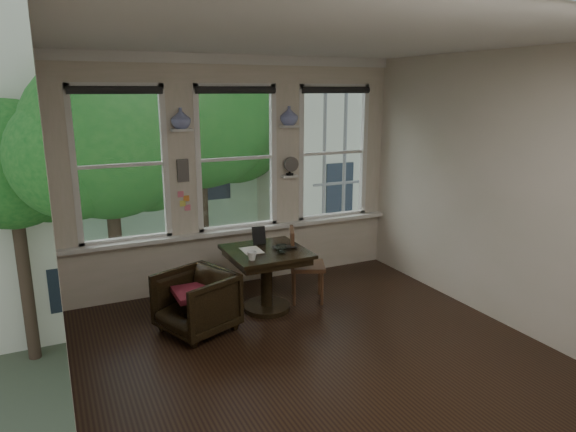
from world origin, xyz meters
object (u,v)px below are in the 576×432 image
laptop (285,248)px  mug (252,256)px  side_chair_right (307,265)px  table (267,280)px  armchair_left (196,302)px

laptop → mug: (-0.50, -0.20, 0.04)m
side_chair_right → mug: side_chair_right is taller
table → armchair_left: bearing=-167.9°
armchair_left → mug: mug is taller
side_chair_right → laptop: side_chair_right is taller
table → side_chair_right: size_ratio=0.98×
table → mug: 0.58m
side_chair_right → laptop: size_ratio=3.14×
side_chair_right → laptop: 0.49m
armchair_left → mug: (0.62, -0.08, 0.46)m
mug → table: bearing=43.7°
armchair_left → mug: bearing=61.0°
table → laptop: laptop is taller
table → laptop: size_ratio=3.07×
side_chair_right → mug: size_ratio=8.66×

